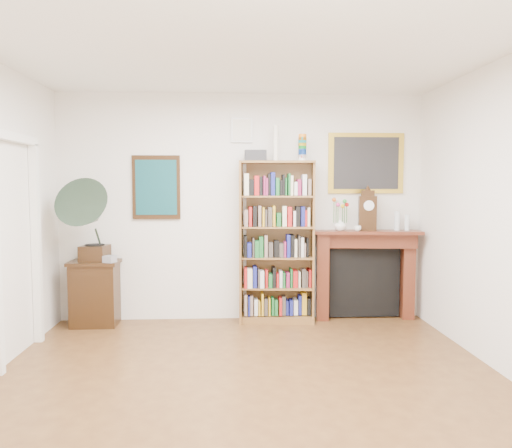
{
  "coord_description": "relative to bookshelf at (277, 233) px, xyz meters",
  "views": [
    {
      "loc": [
        -0.16,
        -3.7,
        1.67
      ],
      "look_at": [
        0.13,
        1.6,
        1.26
      ],
      "focal_mm": 35.0,
      "sensor_mm": 36.0,
      "label": 1
    }
  ],
  "objects": [
    {
      "name": "room",
      "position": [
        -0.42,
        -2.32,
        0.3
      ],
      "size": [
        4.51,
        5.01,
        2.81
      ],
      "color": "#4E2E17",
      "rests_on": "ground"
    },
    {
      "name": "door_casing",
      "position": [
        -2.63,
        -1.12,
        0.16
      ],
      "size": [
        0.08,
        1.02,
        2.17
      ],
      "color": "white",
      "rests_on": "left_wall"
    },
    {
      "name": "teal_poster",
      "position": [
        -1.47,
        0.16,
        0.55
      ],
      "size": [
        0.58,
        0.04,
        0.78
      ],
      "color": "black",
      "rests_on": "back_wall"
    },
    {
      "name": "small_picture",
      "position": [
        -0.42,
        0.16,
        1.25
      ],
      "size": [
        0.26,
        0.04,
        0.3
      ],
      "color": "white",
      "rests_on": "back_wall"
    },
    {
      "name": "gilt_painting",
      "position": [
        1.13,
        0.16,
        0.85
      ],
      "size": [
        0.95,
        0.04,
        0.75
      ],
      "color": "gold",
      "rests_on": "back_wall"
    },
    {
      "name": "bookshelf",
      "position": [
        0.0,
        0.0,
        0.0
      ],
      "size": [
        0.93,
        0.4,
        2.26
      ],
      "rotation": [
        0.0,
        0.0,
        -0.1
      ],
      "color": "brown",
      "rests_on": "floor"
    },
    {
      "name": "side_cabinet",
      "position": [
        -2.19,
        -0.05,
        -0.71
      ],
      "size": [
        0.57,
        0.42,
        0.78
      ],
      "primitive_type": "cube",
      "rotation": [
        0.0,
        0.0,
        0.0
      ],
      "color": "black",
      "rests_on": "floor"
    },
    {
      "name": "fireplace",
      "position": [
        1.11,
        0.08,
        -0.44
      ],
      "size": [
        1.35,
        0.44,
        1.12
      ],
      "rotation": [
        0.0,
        0.0,
        -0.1
      ],
      "color": "#4D1F12",
      "rests_on": "floor"
    },
    {
      "name": "gramophone",
      "position": [
        -2.18,
        -0.2,
        0.23
      ],
      "size": [
        0.68,
        0.81,
        0.98
      ],
      "rotation": [
        0.0,
        0.0,
        -0.11
      ],
      "color": "black",
      "rests_on": "side_cabinet"
    },
    {
      "name": "cd_stack",
      "position": [
        -1.97,
        -0.19,
        -0.28
      ],
      "size": [
        0.16,
        0.16,
        0.08
      ],
      "primitive_type": "cube",
      "rotation": [
        0.0,
        0.0,
        -0.4
      ],
      "color": "#A1A1AD",
      "rests_on": "side_cabinet"
    },
    {
      "name": "mantel_clock",
      "position": [
        1.12,
        0.03,
        0.26
      ],
      "size": [
        0.23,
        0.15,
        0.49
      ],
      "rotation": [
        0.0,
        0.0,
        -0.15
      ],
      "color": "black",
      "rests_on": "fireplace"
    },
    {
      "name": "flower_vase",
      "position": [
        0.78,
        0.04,
        0.09
      ],
      "size": [
        0.19,
        0.19,
        0.15
      ],
      "primitive_type": "imported",
      "rotation": [
        0.0,
        0.0,
        0.42
      ],
      "color": "white",
      "rests_on": "fireplace"
    },
    {
      "name": "teacup",
      "position": [
        0.98,
        -0.04,
        0.05
      ],
      "size": [
        0.09,
        0.09,
        0.07
      ],
      "primitive_type": "imported",
      "rotation": [
        0.0,
        0.0,
        0.06
      ],
      "color": "silver",
      "rests_on": "fireplace"
    },
    {
      "name": "bottle_left",
      "position": [
        1.49,
        0.03,
        0.14
      ],
      "size": [
        0.07,
        0.07,
        0.24
      ],
      "primitive_type": "cylinder",
      "color": "silver",
      "rests_on": "fireplace"
    },
    {
      "name": "bottle_right",
      "position": [
        1.62,
        0.02,
        0.12
      ],
      "size": [
        0.06,
        0.06,
        0.2
      ],
      "primitive_type": "cylinder",
      "color": "silver",
      "rests_on": "fireplace"
    }
  ]
}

